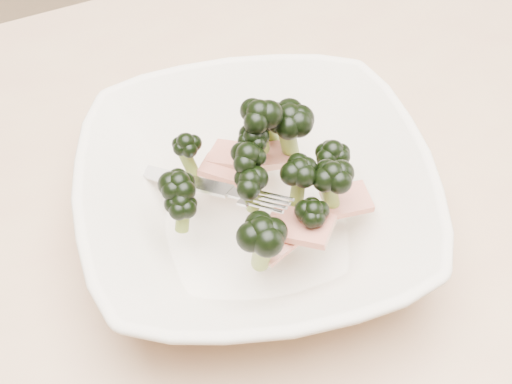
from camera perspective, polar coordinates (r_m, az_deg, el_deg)
dining_table at (r=0.75m, az=1.29°, el=-6.55°), size 1.20×0.80×0.75m
broccoli_dish at (r=0.63m, az=0.04°, el=-0.48°), size 0.38×0.38×0.13m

